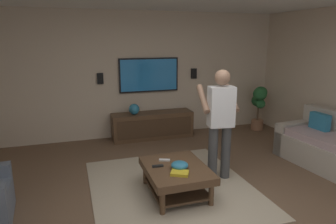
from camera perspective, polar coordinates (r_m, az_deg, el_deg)
name	(u,v)px	position (r m, az deg, el deg)	size (l,w,h in m)	color
ground_plane	(201,213)	(3.89, 6.30, -18.35)	(7.78, 7.78, 0.00)	brown
wall_back_tv	(139,75)	(6.48, -5.44, 6.97)	(0.10, 6.41, 2.62)	#C6B299
area_rug	(171,187)	(4.43, 0.62, -13.93)	(2.47, 2.21, 0.01)	tan
coffee_table	(176,174)	(4.13, 1.53, -11.58)	(1.00, 0.80, 0.40)	#513823
media_console	(153,125)	(6.41, -2.93, -2.50)	(0.45, 1.70, 0.55)	#513823
tv	(149,75)	(6.43, -3.61, 6.99)	(0.05, 1.27, 0.72)	black
person_standing	(220,118)	(4.44, 9.85, -1.19)	(0.58, 0.59, 1.64)	#3F3F3F
potted_plant_tall	(260,100)	(7.16, 16.89, 2.18)	(0.49, 0.41, 1.02)	#9E6B4C
bowl	(180,165)	(4.00, 2.20, -10.01)	(0.23, 0.23, 0.10)	teal
remote_white	(165,160)	(4.26, -0.66, -9.05)	(0.15, 0.04, 0.02)	white
remote_black	(158,166)	(4.07, -1.95, -10.15)	(0.15, 0.04, 0.02)	black
book	(180,173)	(3.86, 2.22, -11.44)	(0.22, 0.16, 0.04)	gold
vase_round	(134,109)	(6.19, -6.42, 0.53)	(0.22, 0.22, 0.22)	teal
wall_speaker_left	(194,73)	(6.77, 4.90, 7.26)	(0.06, 0.12, 0.22)	black
wall_speaker_right	(100,79)	(6.28, -12.68, 6.18)	(0.06, 0.12, 0.22)	black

